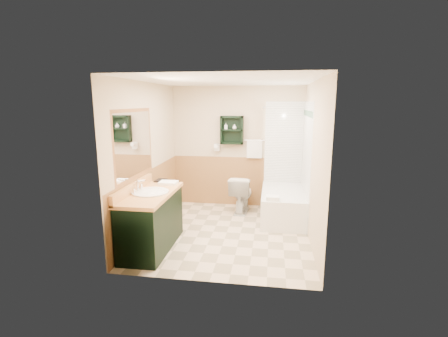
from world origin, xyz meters
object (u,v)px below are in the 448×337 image
(bathtub, at_px, (283,204))
(vanity_book, at_px, (156,174))
(vanity, at_px, (152,221))
(toilet, at_px, (241,194))
(soap_bottle_b, at_px, (234,127))
(wall_shelf, at_px, (232,130))
(soap_bottle_a, at_px, (226,128))
(hair_dryer, at_px, (217,147))

(bathtub, relative_size, vanity_book, 6.87)
(vanity, xyz_separation_m, toilet, (1.13, 1.78, -0.07))
(toilet, relative_size, soap_bottle_b, 6.97)
(wall_shelf, xyz_separation_m, toilet, (0.24, -0.34, -1.20))
(wall_shelf, xyz_separation_m, soap_bottle_b, (0.05, -0.01, 0.06))
(vanity, height_order, soap_bottle_a, soap_bottle_a)
(soap_bottle_a, distance_m, soap_bottle_b, 0.17)
(toilet, bearing_deg, hair_dryer, -29.17)
(vanity, bearing_deg, vanity_book, 103.64)
(wall_shelf, height_order, bathtub, wall_shelf)
(wall_shelf, bearing_deg, hair_dryer, 175.24)
(wall_shelf, height_order, soap_bottle_a, wall_shelf)
(wall_shelf, relative_size, hair_dryer, 2.29)
(vanity, xyz_separation_m, soap_bottle_b, (0.95, 2.11, 1.19))
(vanity, distance_m, vanity_book, 0.88)
(vanity, bearing_deg, wall_shelf, 67.10)
(hair_dryer, relative_size, soap_bottle_a, 1.97)
(hair_dryer, distance_m, bathtub, 1.73)
(vanity, xyz_separation_m, bathtub, (1.92, 1.56, -0.16))
(wall_shelf, xyz_separation_m, hair_dryer, (-0.30, 0.02, -0.35))
(wall_shelf, relative_size, soap_bottle_a, 4.52)
(vanity_book, bearing_deg, soap_bottle_b, 53.32)
(vanity, bearing_deg, hair_dryer, 74.49)
(vanity, relative_size, soap_bottle_b, 12.81)
(bathtub, relative_size, soap_bottle_a, 12.34)
(wall_shelf, xyz_separation_m, vanity, (-0.89, -2.12, -1.13))
(bathtub, bearing_deg, toilet, 164.11)
(wall_shelf, height_order, vanity_book, wall_shelf)
(toilet, height_order, soap_bottle_b, soap_bottle_b)
(wall_shelf, bearing_deg, vanity, -112.90)
(toilet, bearing_deg, vanity_book, 45.23)
(hair_dryer, xyz_separation_m, vanity, (-0.59, -2.14, -0.78))
(bathtub, bearing_deg, soap_bottle_b, 150.23)
(hair_dryer, height_order, vanity_book, hair_dryer)
(wall_shelf, distance_m, vanity, 2.56)
(toilet, bearing_deg, vanity, 62.44)
(bathtub, distance_m, vanity_book, 2.36)
(wall_shelf, relative_size, bathtub, 0.37)
(wall_shelf, distance_m, vanity_book, 1.89)
(bathtub, bearing_deg, vanity_book, -157.16)
(toilet, distance_m, soap_bottle_b, 1.31)
(hair_dryer, height_order, soap_bottle_a, soap_bottle_a)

